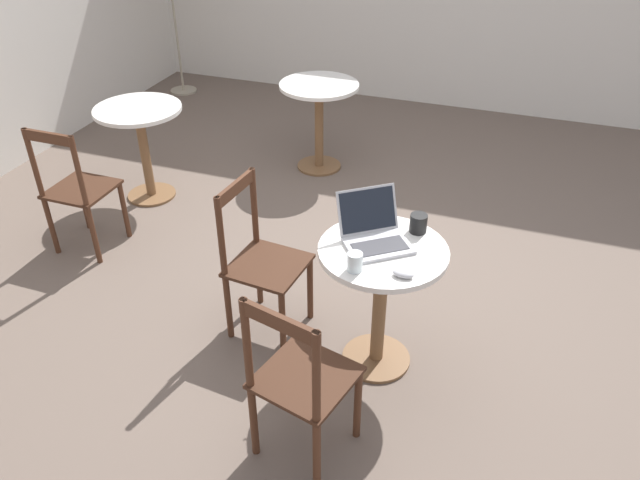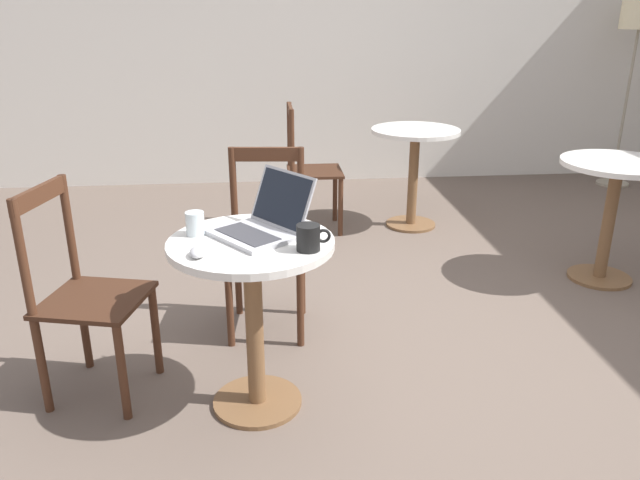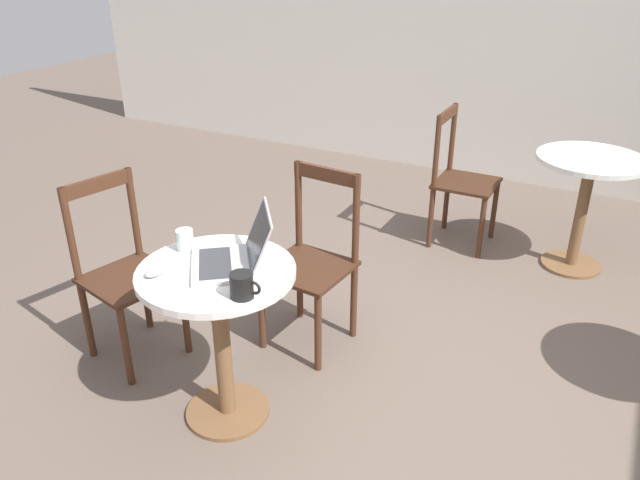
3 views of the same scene
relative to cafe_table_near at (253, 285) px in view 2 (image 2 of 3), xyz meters
name	(u,v)px [view 2 (image 2 of 3)]	position (x,y,z in m)	size (l,w,h in m)	color
ground_plane	(404,350)	(0.72, 0.37, -0.55)	(16.00, 16.00, 0.00)	#66564C
wall_back	(331,33)	(0.72, 3.60, 0.80)	(9.40, 0.06, 2.70)	silver
cafe_table_near	(253,285)	(0.00, 0.00, 0.00)	(0.65, 0.65, 0.75)	brown
cafe_table_mid	(614,193)	(2.12, 1.09, 0.00)	(0.65, 0.65, 0.75)	brown
cafe_table_far	(414,155)	(1.18, 2.19, 0.00)	(0.65, 0.65, 0.75)	brown
chair_near_back	(267,245)	(0.07, 0.70, -0.10)	(0.43, 0.43, 0.93)	#472819
chair_near_left	(85,297)	(-0.70, 0.17, -0.10)	(0.48, 0.48, 0.93)	#472819
chair_far_left	(309,170)	(0.40, 2.19, -0.10)	(0.40, 0.40, 0.93)	#472819
floor_lamp	(639,26)	(3.36, 3.15, 0.86)	(0.33, 0.33, 1.65)	#9E937F
laptop	(262,223)	(0.04, 0.06, 0.24)	(0.44, 0.44, 0.23)	#B7B7BC
mouse	(198,252)	(-0.19, -0.14, 0.21)	(0.06, 0.10, 0.03)	#B7B7BC
mug	(309,238)	(0.21, -0.12, 0.24)	(0.13, 0.09, 0.10)	black
drinking_glass	(195,224)	(-0.22, 0.08, 0.24)	(0.07, 0.07, 0.09)	silver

